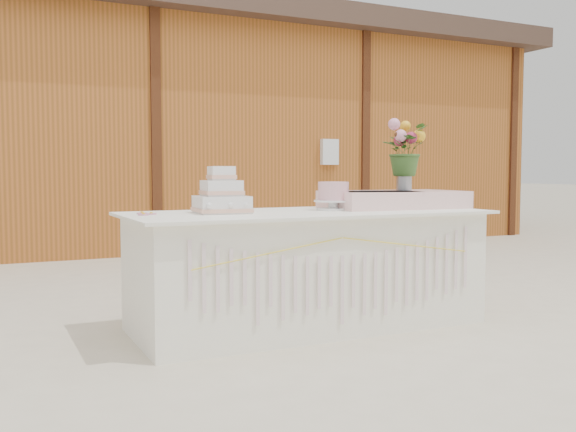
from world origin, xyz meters
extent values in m
plane|color=beige|center=(0.00, 0.00, 0.00)|extent=(80.00, 80.00, 0.00)
cube|color=#A25522|center=(0.00, 6.00, 1.50)|extent=(12.00, 4.00, 3.00)
cube|color=#3F2C23|center=(0.00, 6.00, 3.15)|extent=(12.60, 4.60, 0.30)
cube|color=white|center=(0.00, 0.00, 0.38)|extent=(2.28, 0.88, 0.75)
cube|color=white|center=(0.00, 0.00, 0.76)|extent=(2.40, 1.00, 0.02)
cube|color=white|center=(-0.57, 0.08, 0.82)|extent=(0.34, 0.34, 0.11)
cube|color=#EBAF95|center=(-0.57, 0.08, 0.79)|extent=(0.36, 0.36, 0.02)
cube|color=white|center=(-0.57, 0.08, 0.93)|extent=(0.25, 0.25, 0.10)
cube|color=#EBAF95|center=(-0.57, 0.08, 0.90)|extent=(0.26, 0.26, 0.02)
cube|color=white|center=(-0.57, 0.08, 1.02)|extent=(0.16, 0.16, 0.09)
cube|color=#EBAF95|center=(-0.57, 0.08, 1.00)|extent=(0.17, 0.17, 0.02)
cylinder|color=white|center=(0.22, 0.05, 0.78)|extent=(0.23, 0.23, 0.01)
cylinder|color=white|center=(0.22, 0.05, 0.81)|extent=(0.07, 0.07, 0.04)
cylinder|color=white|center=(0.22, 0.05, 0.83)|extent=(0.27, 0.27, 0.01)
cylinder|color=#DEA0AA|center=(0.22, 0.05, 0.90)|extent=(0.21, 0.21, 0.12)
cube|color=beige|center=(0.74, 0.08, 0.83)|extent=(1.01, 0.62, 0.12)
cylinder|color=#A8A9AD|center=(0.88, 0.14, 0.97)|extent=(0.11, 0.11, 0.15)
imported|color=#375E25|center=(0.88, 0.14, 1.24)|extent=(0.45, 0.44, 0.38)
camera|label=1|loc=(-1.96, -3.76, 1.04)|focal=40.00mm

